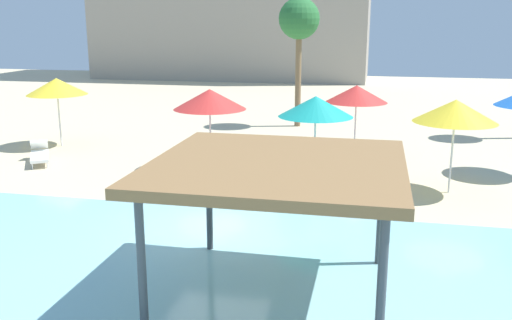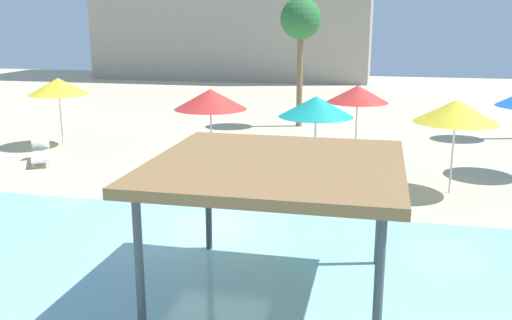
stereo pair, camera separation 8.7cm
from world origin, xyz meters
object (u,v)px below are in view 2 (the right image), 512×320
Objects in this scene: lounge_chair_0 at (41,153)px; beach_umbrella_red_6 at (358,94)px; lounge_chair_2 at (350,159)px; shade_pavilion at (276,170)px; beach_umbrella_yellow_3 at (456,111)px; beach_umbrella_teal_7 at (316,107)px; palm_tree_0 at (301,22)px; beach_umbrella_red_0 at (210,99)px; beach_umbrella_yellow_1 at (58,86)px.

beach_umbrella_red_6 is at bearing 74.81° from lounge_chair_0.
lounge_chair_2 is at bearing -93.21° from beach_umbrella_red_6.
lounge_chair_2 is at bearing 85.22° from shade_pavilion.
beach_umbrella_red_6 is at bearing 126.12° from beach_umbrella_yellow_3.
beach_umbrella_teal_7 is at bearing -16.45° from lounge_chair_2.
beach_umbrella_teal_7 is at bearing 90.71° from shade_pavilion.
palm_tree_0 is (-5.88, 9.75, 2.45)m from beach_umbrella_yellow_3.
beach_umbrella_red_6 is 0.44× the size of palm_tree_0.
palm_tree_0 reaches higher than lounge_chair_0.
beach_umbrella_red_0 is at bearing 155.79° from beach_umbrella_teal_7.
lounge_chair_0 is (0.70, -2.61, -2.08)m from beach_umbrella_yellow_1.
beach_umbrella_teal_7 is 10.29m from lounge_chair_0.
lounge_chair_2 is (0.81, 9.67, -2.10)m from shade_pavilion.
beach_umbrella_teal_7 is (-3.94, -0.60, 0.09)m from beach_umbrella_yellow_3.
shade_pavilion is at bearing -117.36° from beach_umbrella_yellow_3.
beach_umbrella_yellow_1 is 0.97× the size of beach_umbrella_teal_7.
beach_umbrella_red_0 is 1.04× the size of beach_umbrella_red_6.
beach_umbrella_red_6 is 2.70m from lounge_chair_2.
lounge_chair_0 is (-10.96, -3.30, -2.01)m from beach_umbrella_red_6.
lounge_chair_2 is at bearing 143.76° from beach_umbrella_yellow_3.
beach_umbrella_red_0 reaches higher than beach_umbrella_red_6.
beach_umbrella_yellow_3 is 4.99m from beach_umbrella_red_6.
beach_umbrella_yellow_1 is at bearing -94.46° from lounge_chair_2.
beach_umbrella_teal_7 reaches higher than beach_umbrella_yellow_3.
shade_pavilion is 8.38m from beach_umbrella_yellow_3.
beach_umbrella_red_0 is 1.43× the size of lounge_chair_0.
beach_umbrella_yellow_3 is (3.85, 7.44, 0.00)m from shade_pavilion.
beach_umbrella_red_6 is at bearing 3.36° from beach_umbrella_yellow_1.
lounge_chair_0 is at bearing -131.67° from palm_tree_0.
beach_umbrella_teal_7 is (3.69, -1.66, 0.12)m from beach_umbrella_red_0.
palm_tree_0 reaches higher than shade_pavilion.
beach_umbrella_yellow_1 is (-10.75, 10.79, -0.02)m from shade_pavilion.
lounge_chair_2 is at bearing 14.36° from beach_umbrella_red_0.
shade_pavilion is at bearing -83.27° from palm_tree_0.
palm_tree_0 is at bearing 36.30° from beach_umbrella_yellow_1.
lounge_chair_2 is at bearing 65.91° from lounge_chair_0.
shade_pavilion reaches higher than lounge_chair_2.
palm_tree_0 is (1.75, 8.69, 2.47)m from beach_umbrella_red_0.
beach_umbrella_red_0 is 5.55m from beach_umbrella_red_6.
palm_tree_0 is at bearing 96.73° from shade_pavilion.
beach_umbrella_red_6 is 6.92m from palm_tree_0.
palm_tree_0 reaches higher than beach_umbrella_teal_7.
shade_pavilion is at bearing -3.72° from lounge_chair_2.
beach_umbrella_red_6 is 11.62m from lounge_chair_0.
beach_umbrella_teal_7 is at bearing -171.29° from beach_umbrella_yellow_3.
shade_pavilion is 1.58× the size of beach_umbrella_red_0.
beach_umbrella_red_0 is at bearing -18.18° from beach_umbrella_yellow_1.
shade_pavilion is at bearing -45.11° from beach_umbrella_yellow_1.
beach_umbrella_teal_7 is 0.47× the size of palm_tree_0.
beach_umbrella_yellow_1 is 11.37m from beach_umbrella_teal_7.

